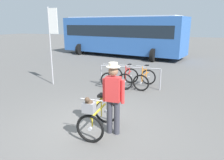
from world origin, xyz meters
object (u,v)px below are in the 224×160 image
Objects in this scene: racked_bike_orange at (145,79)px; banner_flag at (52,32)px; racked_bike_black at (112,77)px; person_with_featured_bike at (113,96)px; racked_bike_red at (128,78)px; bus_distant at (121,34)px; featured_bicycle at (97,115)px.

banner_flag reaches higher than racked_bike_orange.
person_with_featured_bike reaches higher than racked_bike_black.
bus_distant reaches higher than racked_bike_red.
bus_distant is (-2.38, 8.22, 1.37)m from racked_bike_black.
banner_flag is (-2.31, -0.81, 1.86)m from racked_bike_black.
racked_bike_red is 0.65× the size of person_with_featured_bike.
person_with_featured_bike is at bearing -72.15° from bus_distant.
person_with_featured_bike reaches higher than racked_bike_red.
bus_distant is 3.22× the size of banner_flag.
person_with_featured_bike is 5.10m from banner_flag.
banner_flag is (0.07, -9.03, 0.49)m from bus_distant.
featured_bicycle reaches higher than racked_bike_red.
racked_bike_black is 4.27m from featured_bicycle.
bus_distant reaches higher than person_with_featured_bike.
racked_bike_red is 0.35× the size of banner_flag.
racked_bike_red is 3.64m from banner_flag.
racked_bike_red is 4.08m from person_with_featured_bike.
banner_flag is at bearing -160.76° from racked_bike_black.
person_with_featured_bike is at bearing -78.17° from racked_bike_red.
featured_bicycle is 0.61m from person_with_featured_bike.
person_with_featured_bike is (0.83, -3.96, 0.58)m from racked_bike_red.
person_with_featured_bike is 0.54× the size of banner_flag.
racked_bike_red is 0.97× the size of racked_bike_orange.
banner_flag is at bearing -164.16° from racked_bike_red.
racked_bike_orange is 4.24m from banner_flag.
racked_bike_black is 0.66× the size of person_with_featured_bike.
racked_bike_orange is at bearing 91.86° from person_with_featured_bike.
racked_bike_orange is 0.11× the size of bus_distant.
featured_bicycle reaches higher than racked_bike_orange.
racked_bike_orange is at bearing 3.88° from racked_bike_black.
bus_distant is at bearing 114.91° from racked_bike_orange.
bus_distant is at bearing 110.62° from racked_bike_red.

